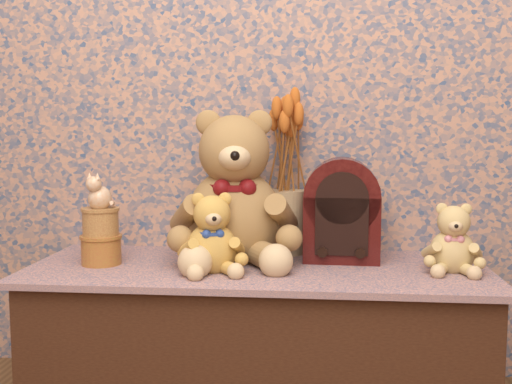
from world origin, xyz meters
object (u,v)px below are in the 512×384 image
(biscuit_tin_lower, at_px, (101,250))
(teddy_medium, at_px, (212,229))
(ceramic_vase, at_px, (286,222))
(cat_figurine, at_px, (100,190))
(cathedral_radio, at_px, (342,209))
(teddy_large, at_px, (234,180))
(teddy_small, at_px, (453,235))

(biscuit_tin_lower, bearing_deg, teddy_medium, -8.51)
(ceramic_vase, height_order, cat_figurine, cat_figurine)
(cathedral_radio, xyz_separation_m, biscuit_tin_lower, (-0.77, -0.14, -0.12))
(cat_figurine, bearing_deg, teddy_medium, 9.04)
(cathedral_radio, bearing_deg, teddy_large, -172.57)
(teddy_large, relative_size, cathedral_radio, 1.56)
(teddy_medium, distance_m, cat_figurine, 0.39)
(cathedral_radio, height_order, biscuit_tin_lower, cathedral_radio)
(teddy_large, distance_m, teddy_medium, 0.22)
(cathedral_radio, height_order, ceramic_vase, cathedral_radio)
(teddy_small, bearing_deg, teddy_large, 176.89)
(ceramic_vase, xyz_separation_m, biscuit_tin_lower, (-0.58, -0.23, -0.06))
(teddy_large, height_order, biscuit_tin_lower, teddy_large)
(teddy_small, distance_m, cat_figurine, 1.10)
(teddy_large, xyz_separation_m, teddy_small, (0.68, -0.10, -0.15))
(biscuit_tin_lower, xyz_separation_m, cat_figurine, (0.00, 0.00, 0.19))
(teddy_large, height_order, teddy_medium, teddy_large)
(ceramic_vase, distance_m, cat_figurine, 0.64)
(teddy_medium, relative_size, cathedral_radio, 0.77)
(teddy_small, relative_size, cat_figurine, 1.89)
(teddy_medium, relative_size, teddy_small, 1.15)
(teddy_medium, height_order, cathedral_radio, cathedral_radio)
(biscuit_tin_lower, relative_size, cat_figurine, 1.06)
(cathedral_radio, bearing_deg, teddy_small, -19.68)
(cathedral_radio, distance_m, biscuit_tin_lower, 0.79)
(teddy_medium, relative_size, cat_figurine, 2.18)
(teddy_medium, bearing_deg, teddy_large, 58.40)
(teddy_small, relative_size, ceramic_vase, 1.02)
(teddy_large, bearing_deg, cathedral_radio, -3.03)
(cat_figurine, bearing_deg, biscuit_tin_lower, 0.00)
(teddy_medium, distance_m, biscuit_tin_lower, 0.38)
(cat_figurine, bearing_deg, teddy_small, 18.16)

